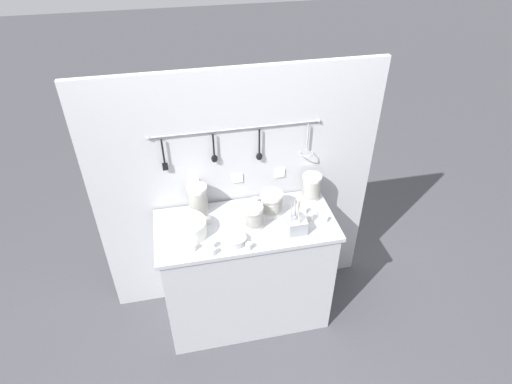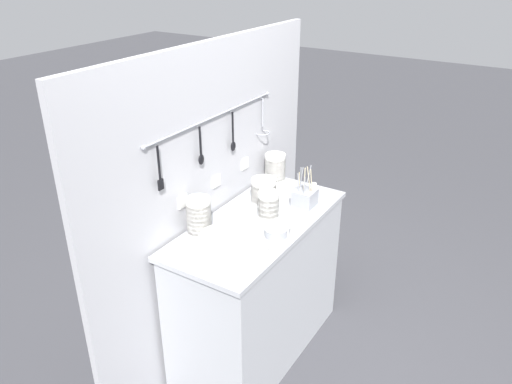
{
  "view_description": "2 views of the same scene",
  "coord_description": "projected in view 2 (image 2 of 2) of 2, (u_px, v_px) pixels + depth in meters",
  "views": [
    {
      "loc": [
        -0.39,
        -2.16,
        2.87
      ],
      "look_at": [
        0.07,
        -0.02,
        1.23
      ],
      "focal_mm": 30.0,
      "sensor_mm": 36.0,
      "label": 1
    },
    {
      "loc": [
        -2.13,
        -1.31,
        2.37
      ],
      "look_at": [
        -0.05,
        -0.01,
        1.16
      ],
      "focal_mm": 35.0,
      "sensor_mm": 36.0,
      "label": 2
    }
  ],
  "objects": [
    {
      "name": "cup_front_left",
      "position": [
        293.0,
        231.0,
        2.72
      ],
      "size": [
        0.04,
        0.04,
        0.05
      ],
      "color": "silver",
      "rests_on": "counter"
    },
    {
      "name": "bowl_stack_nested_right",
      "position": [
        275.0,
        168.0,
        3.31
      ],
      "size": [
        0.14,
        0.14,
        0.19
      ],
      "color": "silver",
      "rests_on": "counter"
    },
    {
      "name": "cup_edge_near",
      "position": [
        289.0,
        189.0,
        3.19
      ],
      "size": [
        0.04,
        0.04,
        0.05
      ],
      "color": "silver",
      "rests_on": "counter"
    },
    {
      "name": "cup_edge_far",
      "position": [
        314.0,
        187.0,
        3.22
      ],
      "size": [
        0.04,
        0.04,
        0.05
      ],
      "color": "silver",
      "rests_on": "counter"
    },
    {
      "name": "back_wall",
      "position": [
        214.0,
        205.0,
        3.01
      ],
      "size": [
        2.03,
        0.11,
        1.93
      ],
      "color": "#B2B2B7",
      "rests_on": "ground"
    },
    {
      "name": "cup_mid_row",
      "position": [
        302.0,
        191.0,
        3.17
      ],
      "size": [
        0.04,
        0.04,
        0.05
      ],
      "color": "silver",
      "rests_on": "counter"
    },
    {
      "name": "bowl_stack_wide_centre",
      "position": [
        199.0,
        217.0,
        2.68
      ],
      "size": [
        0.13,
        0.13,
        0.22
      ],
      "color": "silver",
      "rests_on": "counter"
    },
    {
      "name": "plate_stack",
      "position": [
        223.0,
        244.0,
        2.54
      ],
      "size": [
        0.23,
        0.23,
        0.11
      ],
      "color": "silver",
      "rests_on": "counter"
    },
    {
      "name": "cup_beside_plates",
      "position": [
        225.0,
        233.0,
        2.7
      ],
      "size": [
        0.04,
        0.04,
        0.05
      ],
      "color": "silver",
      "rests_on": "counter"
    },
    {
      "name": "cup_centre",
      "position": [
        272.0,
        250.0,
        2.55
      ],
      "size": [
        0.04,
        0.04,
        0.05
      ],
      "color": "silver",
      "rests_on": "counter"
    },
    {
      "name": "cutlery_caddy",
      "position": [
        305.0,
        197.0,
        3.02
      ],
      "size": [
        0.13,
        0.13,
        0.27
      ],
      "color": "#93969E",
      "rests_on": "counter"
    },
    {
      "name": "cup_back_right",
      "position": [
        240.0,
        211.0,
        2.93
      ],
      "size": [
        0.04,
        0.04,
        0.05
      ],
      "color": "silver",
      "rests_on": "counter"
    },
    {
      "name": "bowl_stack_short_front",
      "position": [
        264.0,
        192.0,
        3.02
      ],
      "size": [
        0.15,
        0.15,
        0.17
      ],
      "color": "silver",
      "rests_on": "counter"
    },
    {
      "name": "cup_front_right",
      "position": [
        250.0,
        257.0,
        2.49
      ],
      "size": [
        0.04,
        0.04,
        0.05
      ],
      "color": "silver",
      "rests_on": "counter"
    },
    {
      "name": "bowl_stack_back_corner",
      "position": [
        269.0,
        206.0,
        2.85
      ],
      "size": [
        0.12,
        0.12,
        0.17
      ],
      "color": "silver",
      "rests_on": "counter"
    },
    {
      "name": "cup_by_caddy",
      "position": [
        239.0,
        201.0,
        3.04
      ],
      "size": [
        0.04,
        0.04,
        0.05
      ],
      "color": "silver",
      "rests_on": "counter"
    },
    {
      "name": "cup_back_left",
      "position": [
        263.0,
        246.0,
        2.58
      ],
      "size": [
        0.04,
        0.04,
        0.05
      ],
      "color": "silver",
      "rests_on": "counter"
    },
    {
      "name": "steel_mixing_bowl",
      "position": [
        276.0,
        232.0,
        2.71
      ],
      "size": [
        0.12,
        0.12,
        0.04
      ],
      "color": "#93969E",
      "rests_on": "counter"
    },
    {
      "name": "counter",
      "position": [
        258.0,
        288.0,
        3.08
      ],
      "size": [
        1.23,
        0.56,
        0.95
      ],
      "color": "#ADAFB5",
      "rests_on": "ground"
    },
    {
      "name": "ground_plane",
      "position": [
        258.0,
        347.0,
        3.29
      ],
      "size": [
        20.0,
        20.0,
        0.0
      ],
      "primitive_type": "plane",
      "color": "#424247"
    }
  ]
}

